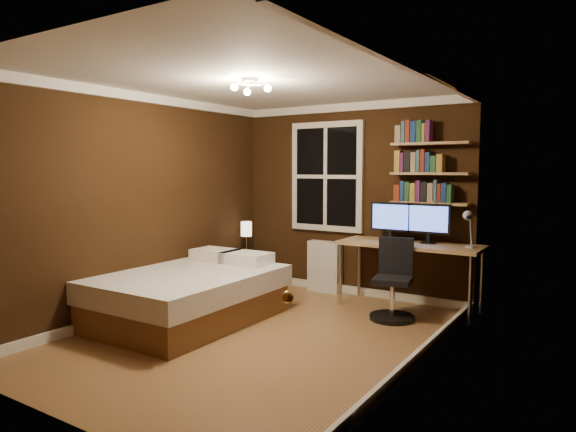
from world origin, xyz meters
The scene contains 24 objects.
floor centered at (0.00, 0.00, 0.00)m, with size 4.20×4.20×0.00m, color brown.
wall_back centered at (0.00, 2.10, 1.25)m, with size 3.20×0.04×2.50m, color black.
wall_left centered at (-1.60, 0.00, 1.25)m, with size 0.04×4.20×2.50m, color black.
wall_right centered at (1.60, 0.00, 1.25)m, with size 0.04×4.20×2.50m, color black.
ceiling centered at (0.00, 0.00, 2.50)m, with size 3.20×4.20×0.02m, color white.
window centered at (-0.35, 2.06, 1.55)m, with size 1.06×0.06×1.46m, color white.
door centered at (1.59, -1.55, 1.02)m, with size 0.03×0.82×2.05m, color black, non-canonical shape.
door_knob centered at (1.55, -1.85, 1.00)m, with size 0.06×0.06×0.06m, color #B68034.
ceiling_fixture centered at (0.00, -0.10, 2.40)m, with size 0.44×0.44×0.18m, color beige, non-canonical shape.
bookshelf_lower centered at (1.08, 1.98, 1.25)m, with size 0.92×0.22×0.03m, color #9D7C4C.
books_row_lower centered at (1.08, 1.98, 1.38)m, with size 0.66×0.16×0.23m, color maroon, non-canonical shape.
bookshelf_middle centered at (1.08, 1.98, 1.60)m, with size 0.92×0.22×0.03m, color #9D7C4C.
books_row_middle centered at (1.08, 1.98, 1.73)m, with size 0.54×0.16×0.23m, color navy, non-canonical shape.
bookshelf_upper centered at (1.08, 1.98, 1.95)m, with size 0.92×0.22×0.03m, color #9D7C4C.
books_row_upper centered at (1.08, 1.98, 2.08)m, with size 0.42×0.16×0.23m, color #235330, non-canonical shape.
bed centered at (-0.92, 0.01, 0.29)m, with size 1.44×1.99×0.67m.
nightstand centered at (-1.35, 1.60, 0.25)m, with size 0.39×0.39×0.49m, color brown.
bedside_lamp centered at (-1.35, 1.60, 0.71)m, with size 0.15×0.15×0.43m, color white, non-canonical shape.
radiator centered at (-0.32, 1.98, 0.34)m, with size 0.46×0.16×0.68m, color silver.
desk centered at (0.92, 1.77, 0.73)m, with size 1.66×0.62×0.79m.
monitor_left centered at (0.65, 1.85, 1.02)m, with size 0.51×0.12×0.47m, color black, non-canonical shape.
monitor_right centered at (1.12, 1.85, 1.02)m, with size 0.51×0.12×0.47m, color black, non-canonical shape.
desk_lamp centered at (1.61, 1.70, 1.01)m, with size 0.14×0.32×0.44m, color silver, non-canonical shape.
office_chair centered at (0.92, 1.28, 0.33)m, with size 0.49×0.49×0.89m.
Camera 1 is at (2.95, -4.02, 1.66)m, focal length 32.00 mm.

